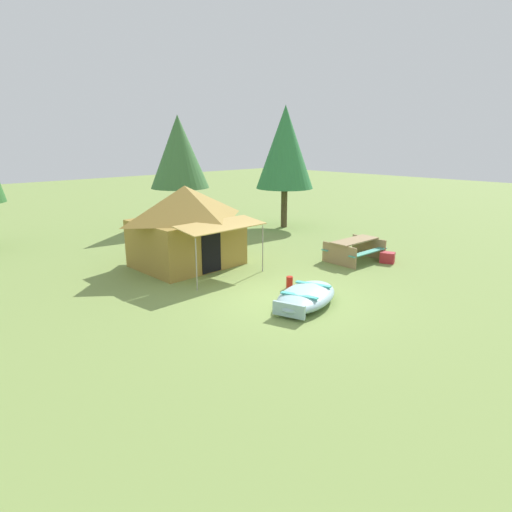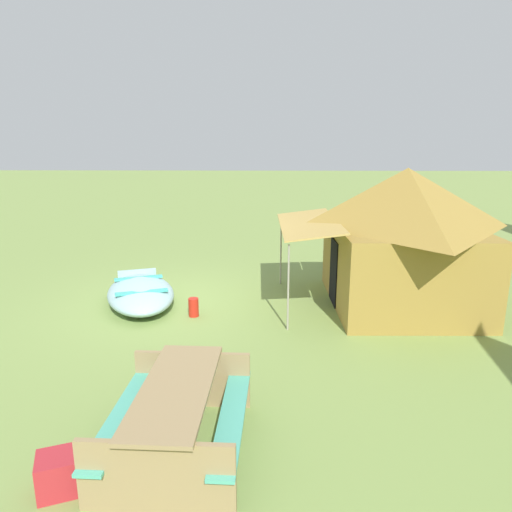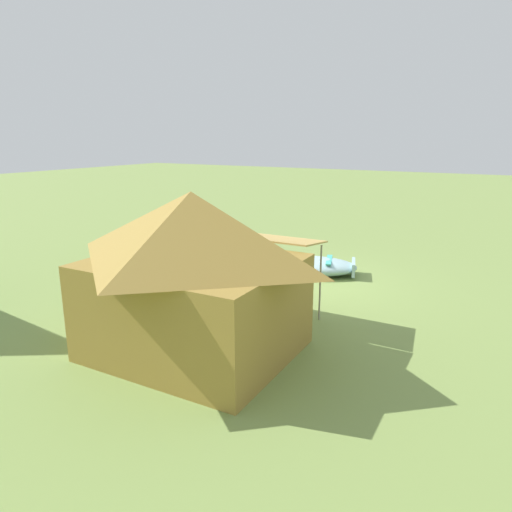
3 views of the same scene
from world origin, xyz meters
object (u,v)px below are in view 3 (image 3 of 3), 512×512
canvas_cabin_tent (194,271)px  fuel_can (268,275)px  beached_rowboat (311,265)px  cooler_box (149,249)px  picnic_table (140,249)px

canvas_cabin_tent → fuel_can: 4.29m
beached_rowboat → canvas_cabin_tent: (-0.11, 5.20, 1.18)m
beached_rowboat → canvas_cabin_tent: canvas_cabin_tent is taller
canvas_cabin_tent → cooler_box: (5.25, -4.59, -1.22)m
picnic_table → canvas_cabin_tent: bearing=142.1°
canvas_cabin_tent → picnic_table: bearing=-37.9°
beached_rowboat → fuel_can: 1.34m
canvas_cabin_tent → beached_rowboat: bearing=-88.8°
canvas_cabin_tent → picnic_table: size_ratio=1.95×
fuel_can → canvas_cabin_tent: bearing=100.6°
cooler_box → picnic_table: bearing=121.7°
canvas_cabin_tent → cooler_box: canvas_cabin_tent is taller
fuel_can → cooler_box: bearing=-7.1°
cooler_box → fuel_can: (-4.49, 0.56, -0.01)m
picnic_table → fuel_can: bearing=-173.9°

